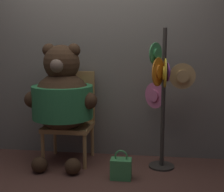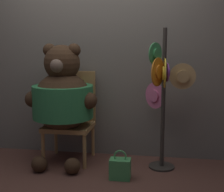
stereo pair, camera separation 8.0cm
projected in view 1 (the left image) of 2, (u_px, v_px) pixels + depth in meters
name	position (u px, v px, depth m)	size (l,w,h in m)	color
ground_plane	(86.00, 175.00, 3.22)	(14.00, 14.00, 0.00)	brown
wall_back	(98.00, 50.00, 3.73)	(8.00, 0.10, 2.56)	slate
chair	(70.00, 115.00, 3.64)	(0.53, 0.48, 1.03)	#B2844C
teddy_bear	(62.00, 98.00, 3.44)	(0.81, 0.72, 1.35)	#3D2819
hat_display_rack	(164.00, 91.00, 3.27)	(0.53, 0.49, 1.51)	#332D28
handbag_on_ground	(121.00, 168.00, 3.13)	(0.21, 0.14, 0.30)	#479E56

